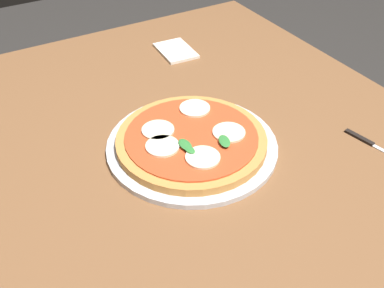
{
  "coord_description": "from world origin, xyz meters",
  "views": [
    {
      "loc": [
        0.58,
        -0.36,
        1.34
      ],
      "look_at": [
        -0.08,
        0.02,
        0.73
      ],
      "focal_mm": 42.76,
      "sensor_mm": 36.0,
      "label": 1
    }
  ],
  "objects_px": {
    "serving_tray": "(192,145)",
    "knife": "(370,143)",
    "dining_table": "(202,200)",
    "pizza": "(191,139)",
    "napkin": "(176,51)"
  },
  "relations": [
    {
      "from": "serving_tray",
      "to": "knife",
      "type": "height_order",
      "value": "serving_tray"
    },
    {
      "from": "dining_table",
      "to": "pizza",
      "type": "relative_size",
      "value": 4.51
    },
    {
      "from": "dining_table",
      "to": "napkin",
      "type": "height_order",
      "value": "napkin"
    },
    {
      "from": "dining_table",
      "to": "napkin",
      "type": "relative_size",
      "value": 11.08
    },
    {
      "from": "pizza",
      "to": "knife",
      "type": "xyz_separation_m",
      "value": [
        0.18,
        0.34,
        -0.02
      ]
    },
    {
      "from": "pizza",
      "to": "napkin",
      "type": "relative_size",
      "value": 2.46
    },
    {
      "from": "pizza",
      "to": "napkin",
      "type": "height_order",
      "value": "pizza"
    },
    {
      "from": "pizza",
      "to": "serving_tray",
      "type": "bearing_deg",
      "value": 103.14
    },
    {
      "from": "dining_table",
      "to": "knife",
      "type": "height_order",
      "value": "knife"
    },
    {
      "from": "knife",
      "to": "dining_table",
      "type": "bearing_deg",
      "value": -106.59
    },
    {
      "from": "dining_table",
      "to": "serving_tray",
      "type": "relative_size",
      "value": 3.95
    },
    {
      "from": "dining_table",
      "to": "serving_tray",
      "type": "distance_m",
      "value": 0.12
    },
    {
      "from": "dining_table",
      "to": "pizza",
      "type": "xyz_separation_m",
      "value": [
        -0.08,
        0.02,
        0.1
      ]
    },
    {
      "from": "serving_tray",
      "to": "pizza",
      "type": "distance_m",
      "value": 0.02
    },
    {
      "from": "knife",
      "to": "pizza",
      "type": "bearing_deg",
      "value": -118.11
    }
  ]
}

